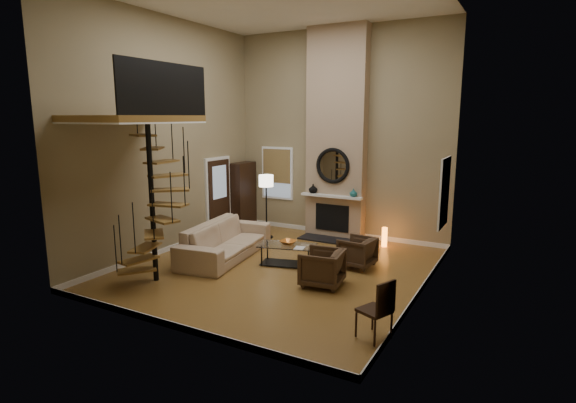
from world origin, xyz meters
The scene contains 32 objects.
ground centered at (0.00, 0.00, -0.01)m, with size 6.00×6.50×0.01m, color #A07333.
back_wall centered at (0.00, 3.25, 2.75)m, with size 6.00×0.02×5.50m, color #8E7F5B.
front_wall centered at (0.00, -3.25, 2.75)m, with size 6.00×0.02×5.50m, color #8E7F5B.
left_wall centered at (-3.00, 0.00, 2.75)m, with size 0.02×6.50×5.50m, color #8E7F5B.
right_wall centered at (3.00, 0.00, 2.75)m, with size 0.02×6.50×5.50m, color #8E7F5B.
baseboard_back centered at (0.00, 3.24, 0.06)m, with size 6.00×0.02×0.12m, color white.
baseboard_front centered at (0.00, -3.24, 0.06)m, with size 6.00×0.02×0.12m, color white.
baseboard_left centered at (-2.99, 0.00, 0.06)m, with size 0.02×6.50×0.12m, color white.
baseboard_right centered at (2.99, 0.00, 0.06)m, with size 0.02×6.50×0.12m, color white.
chimney_breast centered at (0.00, 3.06, 2.75)m, with size 1.60×0.38×5.50m, color #9F8467.
hearth centered at (0.00, 2.57, 0.02)m, with size 1.50×0.60×0.04m, color black.
firebox centered at (0.00, 2.86, 0.55)m, with size 0.95×0.02×0.72m, color black.
mantel centered at (0.00, 2.78, 1.15)m, with size 1.70×0.18×0.06m, color white.
mirror_frame centered at (0.00, 2.84, 1.95)m, with size 0.94×0.94×0.10m, color black.
mirror_disc centered at (0.00, 2.85, 1.95)m, with size 0.80×0.80×0.01m, color white.
vase_left centered at (-0.55, 2.82, 1.30)m, with size 0.24×0.24×0.25m, color black.
vase_right centered at (0.60, 2.82, 1.28)m, with size 0.20×0.20×0.21m, color #1B5C5E.
window_back centered at (-1.90, 3.22, 1.62)m, with size 1.02×0.06×1.52m.
window_right centered at (2.97, 2.00, 1.63)m, with size 0.06×1.02×1.52m.
entry_door centered at (-2.95, 1.80, 1.05)m, with size 0.10×1.05×2.16m.
loft centered at (-2.04, -1.80, 3.24)m, with size 1.70×2.20×1.09m.
spiral_stair centered at (-1.78, -1.79, 1.78)m, with size 1.47×1.47×4.06m.
hutch centered at (-2.82, 2.78, 0.95)m, with size 0.40×0.85×1.91m, color black.
sofa centered at (-1.51, 0.12, 0.40)m, with size 2.81×1.10×0.82m, color tan.
armchair_near centered at (1.51, 0.85, 0.35)m, with size 0.68×0.70×0.64m, color #442F1F.
armchair_far centered at (1.29, -0.45, 0.35)m, with size 0.76×0.78×0.71m, color #442F1F.
coffee_table centered at (0.03, 0.30, 0.28)m, with size 1.36×0.91×0.46m.
bowl centered at (0.03, 0.35, 0.50)m, with size 0.35×0.35×0.09m, color orange.
book centered at (0.38, 0.15, 0.46)m, with size 0.21×0.28×0.03m, color gray.
floor_lamp centered at (-1.55, 2.03, 1.41)m, with size 0.38×0.38×1.70m.
accent_lamp centered at (1.50, 2.71, 0.25)m, with size 0.13×0.13×0.48m, color orange.
side_chair centered at (2.85, -2.09, 0.53)m, with size 0.55×0.53×0.92m.
Camera 1 is at (4.62, -8.06, 3.22)m, focal length 28.16 mm.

